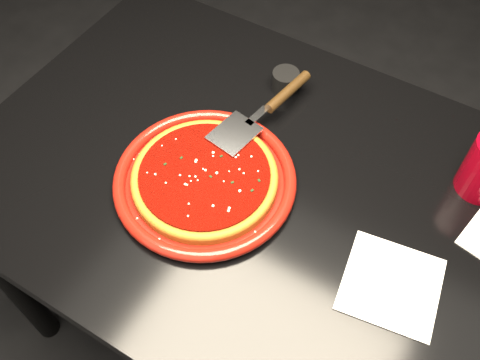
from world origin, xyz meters
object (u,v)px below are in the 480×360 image
object	(u,v)px
table	(263,270)
ramekin	(285,81)
plate	(205,180)
pizza_server	(264,110)

from	to	relation	value
table	ramekin	world-z (taller)	ramekin
table	ramekin	bearing A→B (deg)	112.02
plate	pizza_server	size ratio (longest dim) A/B	1.10
pizza_server	ramekin	xyz separation A→B (m)	(-0.01, 0.12, -0.02)
table	ramekin	size ratio (longest dim) A/B	20.55
plate	pizza_server	bearing A→B (deg)	83.66
table	plate	distance (m)	0.41
pizza_server	ramekin	distance (m)	0.12
pizza_server	plate	bearing A→B (deg)	-86.99
plate	ramekin	size ratio (longest dim) A/B	5.99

